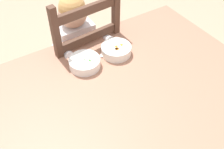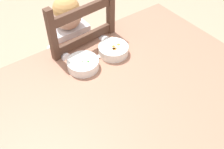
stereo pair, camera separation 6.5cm
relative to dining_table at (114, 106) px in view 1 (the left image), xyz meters
The scene contains 6 objects.
dining_table is the anchor object (origin of this frame).
dining_chair 0.57m from the dining_table, 81.99° to the left, with size 0.45×0.45×1.02m.
child_figure 0.54m from the dining_table, 82.40° to the left, with size 0.32×0.31×0.95m.
bowl_of_peas 0.27m from the dining_table, 95.96° to the left, with size 0.16×0.16×0.05m.
bowl_of_carrots 0.32m from the dining_table, 55.27° to the left, with size 0.16×0.16×0.05m.
spoon 0.31m from the dining_table, 67.01° to the left, with size 0.13×0.08×0.01m.
Camera 1 is at (-0.45, -0.70, 1.67)m, focal length 42.86 mm.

